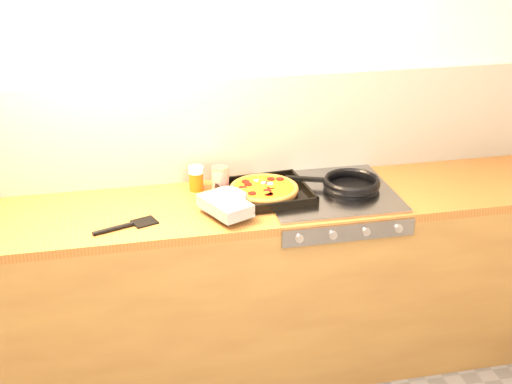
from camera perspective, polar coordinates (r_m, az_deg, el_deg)
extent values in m
plane|color=beige|center=(3.40, -2.81, 6.63)|extent=(3.20, 0.00, 3.20)
cube|color=white|center=(3.42, -2.74, 4.97)|extent=(3.20, 0.02, 0.50)
cube|color=olive|center=(3.47, -1.70, -7.89)|extent=(3.20, 0.60, 0.86)
cube|color=brown|center=(3.25, -1.80, -1.14)|extent=(3.20, 0.60, 0.04)
cube|color=gray|center=(3.11, 7.41, -3.17)|extent=(0.60, 0.03, 0.08)
cylinder|color=#A5A5AA|center=(3.04, 3.49, -3.73)|extent=(0.04, 0.02, 0.04)
cylinder|color=#A5A5AA|center=(3.08, 6.18, -3.44)|extent=(0.04, 0.02, 0.04)
cylinder|color=#A5A5AA|center=(3.13, 8.80, -3.15)|extent=(0.04, 0.02, 0.04)
cylinder|color=#A5A5AA|center=(3.18, 11.34, -2.87)|extent=(0.04, 0.02, 0.04)
cube|color=gray|center=(3.35, 5.79, -0.06)|extent=(0.60, 0.56, 0.02)
cube|color=black|center=(3.28, 0.64, -0.12)|extent=(0.43, 0.39, 0.01)
cube|color=black|center=(3.43, -0.22, 1.26)|extent=(0.41, 0.05, 0.02)
cube|color=black|center=(3.13, 1.59, -1.05)|extent=(0.41, 0.05, 0.02)
cube|color=black|center=(3.34, 3.87, 0.56)|extent=(0.04, 0.36, 0.02)
cube|color=black|center=(3.23, -2.70, -0.25)|extent=(0.04, 0.36, 0.02)
cylinder|color=#AB7031|center=(3.28, 0.64, 0.14)|extent=(0.33, 0.33, 0.02)
torus|color=#AB7031|center=(3.27, 0.64, 0.31)|extent=(0.34, 0.34, 0.02)
cylinder|color=#C77418|center=(3.27, 0.64, 0.34)|extent=(0.29, 0.29, 0.01)
cylinder|color=maroon|center=(3.26, 1.19, 0.40)|extent=(0.04, 0.04, 0.01)
cylinder|color=maroon|center=(3.32, -0.84, 0.84)|extent=(0.04, 0.04, 0.01)
cylinder|color=maroon|center=(3.19, 1.03, -0.18)|extent=(0.04, 0.04, 0.01)
cylinder|color=maroon|center=(3.25, -1.07, 0.34)|extent=(0.04, 0.04, 0.01)
cylinder|color=maroon|center=(3.35, 1.20, 1.05)|extent=(0.04, 0.04, 0.01)
cylinder|color=maroon|center=(3.31, 0.64, 0.77)|extent=(0.04, 0.04, 0.01)
cylinder|color=maroon|center=(3.20, -0.31, -0.11)|extent=(0.04, 0.04, 0.01)
cylinder|color=maroon|center=(3.35, 1.93, 1.04)|extent=(0.04, 0.04, 0.01)
cylinder|color=maroon|center=(3.19, 1.05, -0.15)|extent=(0.04, 0.04, 0.01)
cylinder|color=maroon|center=(3.22, 0.91, 0.09)|extent=(0.04, 0.04, 0.01)
cylinder|color=maroon|center=(3.29, -0.63, 0.61)|extent=(0.04, 0.04, 0.01)
ellipsoid|color=gold|center=(3.23, -0.60, 0.20)|extent=(0.03, 0.02, 0.01)
ellipsoid|color=gold|center=(3.23, -1.03, 0.20)|extent=(0.03, 0.02, 0.01)
ellipsoid|color=gold|center=(3.31, 0.25, 0.77)|extent=(0.03, 0.02, 0.01)
ellipsoid|color=gold|center=(3.34, -0.02, 1.02)|extent=(0.03, 0.02, 0.01)
ellipsoid|color=gold|center=(3.20, 0.83, -0.06)|extent=(0.03, 0.02, 0.01)
ellipsoid|color=gold|center=(3.26, 1.32, 0.41)|extent=(0.03, 0.02, 0.01)
ellipsoid|color=gold|center=(3.27, 1.03, 0.51)|extent=(0.03, 0.02, 0.01)
ellipsoid|color=gold|center=(3.22, -0.48, 0.13)|extent=(0.03, 0.02, 0.01)
ellipsoid|color=gold|center=(3.33, 0.37, 0.95)|extent=(0.03, 0.02, 0.01)
ellipsoid|color=silver|center=(3.34, 0.07, 0.96)|extent=(0.03, 0.03, 0.01)
ellipsoid|color=silver|center=(3.31, 0.61, 0.74)|extent=(0.03, 0.03, 0.01)
ellipsoid|color=silver|center=(3.30, 1.14, 0.68)|extent=(0.03, 0.03, 0.01)
cube|color=black|center=(3.08, -2.49, -1.09)|extent=(0.23, 0.28, 0.06)
ellipsoid|color=black|center=(3.19, -2.30, -0.19)|extent=(0.15, 0.15, 0.06)
cylinder|color=black|center=(3.13, -1.28, -0.69)|extent=(0.08, 0.11, 0.05)
cylinder|color=black|center=(3.38, 7.63, 0.36)|extent=(0.32, 0.32, 0.01)
torus|color=black|center=(3.37, 7.65, 0.74)|extent=(0.35, 0.35, 0.03)
cube|color=black|center=(3.37, 4.00, 1.05)|extent=(0.19, 0.09, 0.02)
cylinder|color=#9C0C10|center=(3.35, -2.88, 1.10)|extent=(0.09, 0.09, 0.11)
cylinder|color=#B2B2B7|center=(3.33, -2.89, 1.99)|extent=(0.09, 0.09, 0.01)
cylinder|color=#B2B2B7|center=(3.37, -2.86, 0.22)|extent=(0.09, 0.09, 0.01)
cylinder|color=#EA500D|center=(3.37, -4.80, 0.86)|extent=(0.07, 0.07, 0.09)
cylinder|color=silver|center=(3.34, -4.84, 1.78)|extent=(0.08, 0.08, 0.03)
cylinder|color=#B7834D|center=(3.43, -0.35, 0.76)|extent=(0.24, 0.13, 0.02)
ellipsoid|color=#B7834D|center=(3.51, 1.47, 1.31)|extent=(0.07, 0.06, 0.02)
cube|color=black|center=(3.09, -8.91, -2.38)|extent=(0.12, 0.11, 0.01)
cylinder|color=black|center=(3.04, -11.34, -2.89)|extent=(0.18, 0.08, 0.02)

